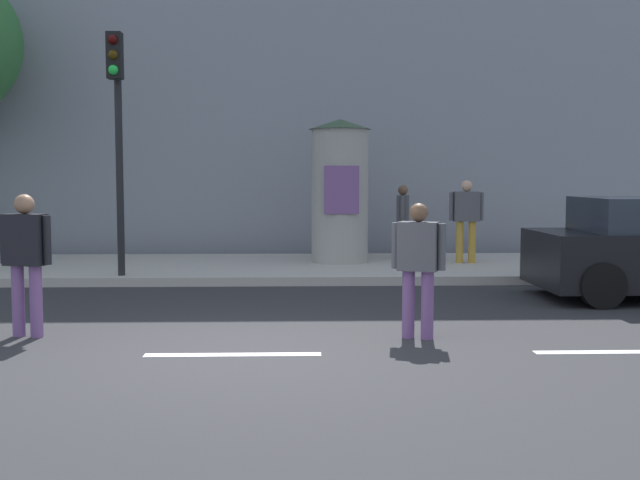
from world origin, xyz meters
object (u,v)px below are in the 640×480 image
at_px(pedestrian_tallest, 418,260).
at_px(pedestrian_in_light_jacket, 403,216).
at_px(pedestrian_with_backpack, 26,254).
at_px(poster_column, 340,190).
at_px(pedestrian_with_bag, 466,214).
at_px(traffic_light, 117,113).

relative_size(pedestrian_tallest, pedestrian_in_light_jacket, 1.02).
xyz_separation_m(pedestrian_with_backpack, pedestrian_in_light_jacket, (5.22, 7.04, 0.07)).
distance_m(poster_column, pedestrian_with_bag, 2.47).
distance_m(traffic_light, pedestrian_with_backpack, 4.66).
distance_m(pedestrian_with_bag, pedestrian_in_light_jacket, 1.46).
bearing_deg(pedestrian_with_backpack, pedestrian_with_bag, 43.97).
bearing_deg(pedestrian_with_backpack, poster_column, 58.53).
bearing_deg(poster_column, pedestrian_with_bag, -6.57).
bearing_deg(traffic_light, pedestrian_in_light_jacket, 28.69).
height_order(pedestrian_with_bag, pedestrian_in_light_jacket, pedestrian_with_bag).
bearing_deg(pedestrian_with_backpack, pedestrian_in_light_jacket, 53.48).
bearing_deg(traffic_light, pedestrian_with_bag, 16.50).
relative_size(poster_column, pedestrian_with_bag, 1.74).
bearing_deg(pedestrian_tallest, traffic_light, 133.79).
height_order(poster_column, pedestrian_with_bag, poster_column).
distance_m(pedestrian_with_backpack, pedestrian_in_light_jacket, 8.76).
height_order(pedestrian_tallest, pedestrian_with_bag, pedestrian_with_bag).
relative_size(poster_column, pedestrian_with_backpack, 1.71).
bearing_deg(pedestrian_with_bag, traffic_light, -163.50).
height_order(pedestrian_with_backpack, pedestrian_with_bag, pedestrian_with_bag).
height_order(pedestrian_tallest, pedestrian_in_light_jacket, pedestrian_in_light_jacket).
xyz_separation_m(traffic_light, pedestrian_with_bag, (6.20, 1.84, -1.77)).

